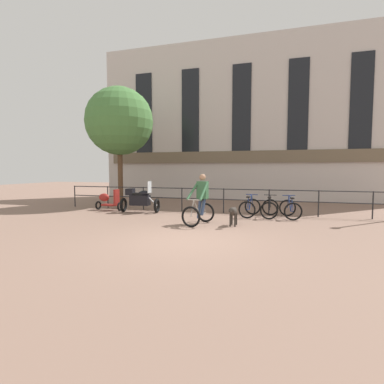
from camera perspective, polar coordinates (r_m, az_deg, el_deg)
ground_plane at (r=7.91m, az=-1.06°, el=-9.23°), size 60.00×60.00×0.00m
canal_railing at (r=12.79m, az=6.05°, el=-0.83°), size 15.05×0.05×1.05m
building_facade at (r=18.69m, az=9.52°, el=13.32°), size 18.00×0.72×9.63m
cyclist_with_bike at (r=10.15m, az=1.60°, el=-1.85°), size 0.89×1.28×1.70m
dog at (r=9.88m, az=7.84°, el=-3.81°), size 0.24×0.92×0.65m
parked_motorcycle at (r=13.08m, az=-9.95°, el=-1.41°), size 1.69×0.78×1.35m
parked_bicycle_near_lamp at (r=12.02m, az=10.96°, el=-2.90°), size 0.78×1.18×0.86m
parked_bicycle_mid_left at (r=11.97m, az=14.57°, el=-2.99°), size 0.67×1.12×0.86m
parked_bicycle_mid_right at (r=11.97m, az=18.21°, el=-3.07°), size 0.83×1.20×0.86m
parked_scooter at (r=14.12m, az=-15.69°, el=-1.50°), size 1.31×0.52×0.96m
tree_canalside_left at (r=16.35m, az=-13.66°, el=12.92°), size 3.49×3.49×6.09m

